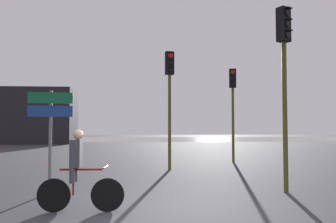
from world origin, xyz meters
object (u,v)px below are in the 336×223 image
object	(u,v)px
traffic_light_center	(170,88)
distant_building	(30,116)
direction_sign_post	(50,122)
cyclist	(78,170)
traffic_light_far_right	(233,97)
traffic_light_near_right	(284,64)

from	to	relation	value
traffic_light_center	distant_building	bearing A→B (deg)	-72.15
direction_sign_post	cyclist	xyz separation A→B (m)	(1.08, -1.89, -0.97)
traffic_light_far_right	direction_sign_post	size ratio (longest dim) A/B	1.71
traffic_light_near_right	traffic_light_far_right	distance (m)	7.10
traffic_light_far_right	distant_building	bearing A→B (deg)	-38.35
distant_building	direction_sign_post	distance (m)	26.30
traffic_light_center	cyclist	distance (m)	6.90
traffic_light_center	traffic_light_near_right	distance (m)	5.21
distant_building	direction_sign_post	world-z (taller)	distant_building
direction_sign_post	distant_building	bearing A→B (deg)	-76.78
distant_building	traffic_light_far_right	bearing A→B (deg)	-49.26
traffic_light_near_right	traffic_light_far_right	size ratio (longest dim) A/B	1.08
distant_building	traffic_light_near_right	world-z (taller)	distant_building
direction_sign_post	cyclist	world-z (taller)	direction_sign_post
distant_building	cyclist	distance (m)	28.50
traffic_light_center	cyclist	world-z (taller)	traffic_light_center
traffic_light_center	direction_sign_post	world-z (taller)	traffic_light_center
traffic_light_center	cyclist	xyz separation A→B (m)	(-2.28, -6.06, -2.38)
traffic_light_center	direction_sign_post	distance (m)	5.54
direction_sign_post	cyclist	size ratio (longest dim) A/B	1.52
distant_building	traffic_light_near_right	distance (m)	29.16
distant_building	traffic_light_near_right	xyz separation A→B (m)	(14.91, -25.05, 0.59)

